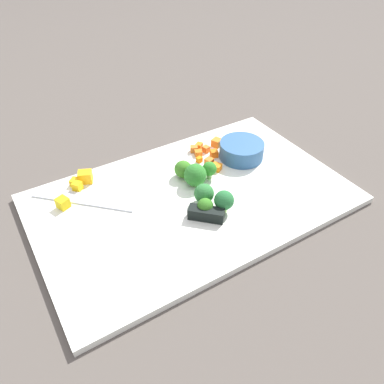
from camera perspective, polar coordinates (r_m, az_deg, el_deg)
The scene contains 23 objects.
ground_plane at distance 0.69m, azimuth 0.00°, elevation -1.40°, with size 4.00×4.00×0.00m, color #524B44.
cutting_board at distance 0.69m, azimuth 0.00°, elevation -1.02°, with size 0.55×0.35×0.01m, color white.
prep_bowl at distance 0.78m, azimuth 7.39°, elevation 6.21°, with size 0.09×0.09×0.03m, color #2E5B8C.
chef_knife at distance 0.65m, azimuth -5.09°, elevation -2.38°, with size 0.27×0.26×0.02m.
carrot_dice_0 at distance 0.79m, azimuth 0.95°, elevation 5.84°, with size 0.01×0.01×0.01m, color orange.
carrot_dice_1 at distance 0.77m, azimuth 1.09°, elevation 4.85°, with size 0.01×0.01×0.01m, color orange.
carrot_dice_2 at distance 0.81m, azimuth 1.06°, elevation 6.87°, with size 0.01×0.01×0.01m, color orange.
carrot_dice_3 at distance 0.82m, azimuth 3.71°, elevation 7.36°, with size 0.02×0.02×0.02m, color orange.
carrot_dice_4 at distance 0.80m, azimuth 2.10°, elevation 6.42°, with size 0.01×0.01×0.01m, color orange.
carrot_dice_5 at distance 0.78m, azimuth 3.31°, elevation 5.75°, with size 0.01×0.01×0.01m, color orange.
carrot_dice_6 at distance 0.75m, azimuth 3.67°, elevation 3.73°, with size 0.02×0.02×0.01m, color orange.
carrot_dice_7 at distance 0.76m, azimuth 2.56°, elevation 4.52°, with size 0.01×0.01×0.01m, color orange.
carrot_dice_8 at distance 0.80m, azimuth 0.30°, elevation 6.43°, with size 0.01×0.02×0.01m, color orange.
pepper_dice_0 at distance 0.73m, azimuth -16.71°, elevation 0.85°, with size 0.01×0.01×0.02m, color yellow.
pepper_dice_1 at distance 0.74m, azimuth -16.97°, elevation 1.41°, with size 0.02×0.02×0.01m, color yellow.
pepper_dice_2 at distance 0.70m, azimuth -18.71°, elevation -1.55°, with size 0.02×0.02×0.02m, color yellow.
pepper_dice_3 at distance 0.74m, azimuth -15.62°, elevation 2.20°, with size 0.02×0.02×0.02m, color yellow.
broccoli_floret_0 at distance 0.66m, azimuth 1.81°, elevation -0.26°, with size 0.03×0.03×0.04m.
broccoli_floret_1 at distance 0.72m, azimuth 2.62°, elevation 3.43°, with size 0.03×0.03×0.04m.
broccoli_floret_2 at distance 0.70m, azimuth 0.49°, elevation 2.52°, with size 0.04×0.04×0.04m.
broccoli_floret_3 at distance 0.64m, azimuth 1.97°, elevation -2.16°, with size 0.03×0.03×0.03m.
broccoli_floret_4 at distance 0.64m, azimuth 4.79°, elevation -1.29°, with size 0.03×0.03×0.04m.
broccoli_floret_5 at distance 0.72m, azimuth -1.33°, elevation 3.39°, with size 0.03×0.03×0.03m.
Camera 1 is at (0.27, 0.45, 0.46)m, focal length 35.77 mm.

